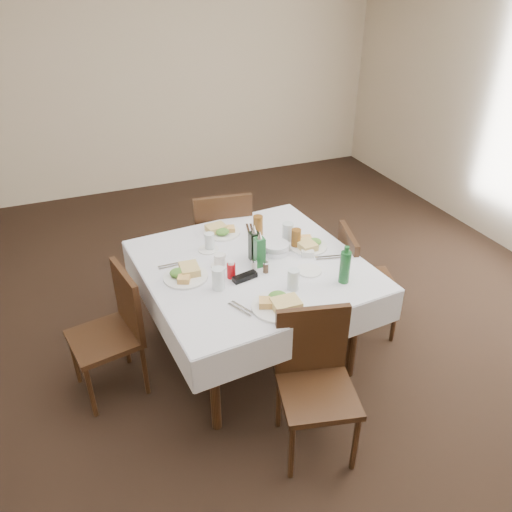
# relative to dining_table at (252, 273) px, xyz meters

# --- Properties ---
(ground_plane) EXTENTS (7.00, 7.00, 0.00)m
(ground_plane) POSITION_rel_dining_table_xyz_m (-0.12, -0.15, -0.68)
(ground_plane) COLOR black
(room_shell) EXTENTS (6.04, 7.04, 2.80)m
(room_shell) POSITION_rel_dining_table_xyz_m (-0.12, -0.15, 1.03)
(room_shell) COLOR beige
(room_shell) RESTS_ON ground
(dining_table) EXTENTS (1.47, 1.47, 0.76)m
(dining_table) POSITION_rel_dining_table_xyz_m (0.00, 0.00, 0.00)
(dining_table) COLOR black
(dining_table) RESTS_ON ground
(chair_north) EXTENTS (0.50, 0.50, 0.94)m
(chair_north) POSITION_rel_dining_table_xyz_m (0.06, 0.80, -0.15)
(chair_north) COLOR black
(chair_north) RESTS_ON ground
(chair_south) EXTENTS (0.49, 0.49, 0.86)m
(chair_south) POSITION_rel_dining_table_xyz_m (0.05, -0.79, -0.19)
(chair_south) COLOR black
(chair_south) RESTS_ON ground
(chair_east) EXTENTS (0.49, 0.49, 0.84)m
(chair_east) POSITION_rel_dining_table_xyz_m (0.81, -0.03, -0.20)
(chair_east) COLOR black
(chair_east) RESTS_ON ground
(chair_west) EXTENTS (0.47, 0.47, 0.85)m
(chair_west) POSITION_rel_dining_table_xyz_m (-0.90, 0.06, -0.20)
(chair_west) COLOR black
(chair_west) RESTS_ON ground
(meal_north) EXTENTS (0.26, 0.26, 0.06)m
(meal_north) POSITION_rel_dining_table_xyz_m (-0.06, 0.46, 0.10)
(meal_north) COLOR white
(meal_north) RESTS_ON dining_table
(meal_south) EXTENTS (0.30, 0.30, 0.07)m
(meal_south) POSITION_rel_dining_table_xyz_m (-0.04, -0.50, 0.10)
(meal_south) COLOR white
(meal_south) RESTS_ON dining_table
(meal_east) EXTENTS (0.26, 0.26, 0.06)m
(meal_east) POSITION_rel_dining_table_xyz_m (0.43, 0.05, 0.10)
(meal_east) COLOR white
(meal_east) RESTS_ON dining_table
(meal_west) EXTENTS (0.28, 0.28, 0.06)m
(meal_west) POSITION_rel_dining_table_xyz_m (-0.44, 0.01, 0.10)
(meal_west) COLOR white
(meal_west) RESTS_ON dining_table
(side_plate_a) EXTENTS (0.14, 0.14, 0.01)m
(side_plate_a) POSITION_rel_dining_table_xyz_m (-0.21, 0.27, 0.08)
(side_plate_a) COLOR white
(side_plate_a) RESTS_ON dining_table
(side_plate_b) EXTENTS (0.16, 0.16, 0.01)m
(side_plate_b) POSITION_rel_dining_table_xyz_m (0.29, -0.23, 0.08)
(side_plate_b) COLOR white
(side_plate_b) RESTS_ON dining_table
(water_n) EXTENTS (0.06, 0.06, 0.12)m
(water_n) POSITION_rel_dining_table_xyz_m (-0.20, 0.28, 0.14)
(water_n) COLOR silver
(water_n) RESTS_ON dining_table
(water_s) EXTENTS (0.07, 0.07, 0.13)m
(water_s) POSITION_rel_dining_table_xyz_m (0.12, -0.36, 0.14)
(water_s) COLOR silver
(water_s) RESTS_ON dining_table
(water_e) EXTENTS (0.08, 0.08, 0.14)m
(water_e) POSITION_rel_dining_table_xyz_m (0.33, 0.17, 0.15)
(water_e) COLOR silver
(water_e) RESTS_ON dining_table
(water_w) EXTENTS (0.07, 0.07, 0.14)m
(water_w) POSITION_rel_dining_table_xyz_m (-0.29, -0.19, 0.15)
(water_w) COLOR silver
(water_w) RESTS_ON dining_table
(iced_tea_a) EXTENTS (0.07, 0.07, 0.14)m
(iced_tea_a) POSITION_rel_dining_table_xyz_m (0.18, 0.35, 0.15)
(iced_tea_a) COLOR brown
(iced_tea_a) RESTS_ON dining_table
(iced_tea_b) EXTENTS (0.06, 0.06, 0.13)m
(iced_tea_b) POSITION_rel_dining_table_xyz_m (0.35, 0.08, 0.15)
(iced_tea_b) COLOR brown
(iced_tea_b) RESTS_ON dining_table
(bread_basket) EXTENTS (0.19, 0.19, 0.06)m
(bread_basket) POSITION_rel_dining_table_xyz_m (0.20, 0.08, 0.11)
(bread_basket) COLOR silver
(bread_basket) RESTS_ON dining_table
(oil_cruet_dark) EXTENTS (0.06, 0.06, 0.25)m
(oil_cruet_dark) POSITION_rel_dining_table_xyz_m (0.03, 0.04, 0.19)
(oil_cruet_dark) COLOR black
(oil_cruet_dark) RESTS_ON dining_table
(oil_cruet_green) EXTENTS (0.06, 0.06, 0.25)m
(oil_cruet_green) POSITION_rel_dining_table_xyz_m (0.03, -0.04, 0.19)
(oil_cruet_green) COLOR #1C5C29
(oil_cruet_green) RESTS_ON dining_table
(ketchup_bottle) EXTENTS (0.05, 0.05, 0.12)m
(ketchup_bottle) POSITION_rel_dining_table_xyz_m (-0.18, -0.10, 0.13)
(ketchup_bottle) COLOR #A7090F
(ketchup_bottle) RESTS_ON dining_table
(salt_shaker) EXTENTS (0.04, 0.04, 0.08)m
(salt_shaker) POSITION_rel_dining_table_xyz_m (-0.02, -0.09, 0.12)
(salt_shaker) COLOR white
(salt_shaker) RESTS_ON dining_table
(pepper_shaker) EXTENTS (0.03, 0.03, 0.08)m
(pepper_shaker) POSITION_rel_dining_table_xyz_m (0.04, -0.13, 0.12)
(pepper_shaker) COLOR #402C1D
(pepper_shaker) RESTS_ON dining_table
(coffee_mug) EXTENTS (0.12, 0.12, 0.08)m
(coffee_mug) POSITION_rel_dining_table_xyz_m (-0.20, 0.05, 0.12)
(coffee_mug) COLOR white
(coffee_mug) RESTS_ON dining_table
(sunglasses) EXTENTS (0.17, 0.08, 0.03)m
(sunglasses) POSITION_rel_dining_table_xyz_m (-0.11, -0.16, 0.10)
(sunglasses) COLOR black
(sunglasses) RESTS_ON dining_table
(green_bottle) EXTENTS (0.06, 0.06, 0.24)m
(green_bottle) POSITION_rel_dining_table_xyz_m (0.44, -0.41, 0.19)
(green_bottle) COLOR #1C5C29
(green_bottle) RESTS_ON dining_table
(sugar_caddy) EXTENTS (0.09, 0.07, 0.04)m
(sugar_caddy) POSITION_rel_dining_table_xyz_m (0.37, -0.06, 0.10)
(sugar_caddy) COLOR white
(sugar_caddy) RESTS_ON dining_table
(cutlery_n) EXTENTS (0.09, 0.18, 0.01)m
(cutlery_n) POSITION_rel_dining_table_xyz_m (0.16, 0.43, 0.08)
(cutlery_n) COLOR silver
(cutlery_n) RESTS_ON dining_table
(cutlery_s) EXTENTS (0.11, 0.18, 0.01)m
(cutlery_s) POSITION_rel_dining_table_xyz_m (-0.24, -0.43, 0.08)
(cutlery_s) COLOR silver
(cutlery_s) RESTS_ON dining_table
(cutlery_e) EXTENTS (0.18, 0.09, 0.01)m
(cutlery_e) POSITION_rel_dining_table_xyz_m (0.49, -0.13, 0.08)
(cutlery_e) COLOR silver
(cutlery_e) RESTS_ON dining_table
(cutlery_w) EXTENTS (0.17, 0.05, 0.01)m
(cutlery_w) POSITION_rel_dining_table_xyz_m (-0.49, 0.16, 0.08)
(cutlery_w) COLOR silver
(cutlery_w) RESTS_ON dining_table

